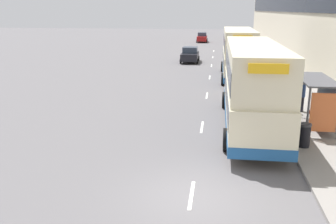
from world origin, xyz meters
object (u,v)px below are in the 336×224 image
Objects in this scene: double_decker_bus_ahead at (238,53)px; car_1 at (202,37)px; bus_shelter at (320,95)px; car_0 at (190,55)px; pedestrian_at_shelter at (289,94)px; litter_bin at (304,135)px; pedestrian_2 at (302,96)px; double_decker_bus_near at (252,84)px; pedestrian_3 at (292,99)px.

car_1 is (-4.90, 38.19, -1.40)m from double_decker_bus_ahead.
double_decker_bus_ahead reaches higher than car_1.
bus_shelter reaches higher than car_0.
pedestrian_at_shelter reaches higher than car_0.
pedestrian_at_shelter is at bearing -76.84° from double_decker_bus_ahead.
litter_bin is at bearing 97.17° from car_1.
car_0 is at bearing 109.83° from pedestrian_at_shelter.
litter_bin is (-1.10, -6.09, -0.42)m from pedestrian_2.
car_0 is at bearing 108.64° from bus_shelter.
double_decker_bus_near is 4.53m from pedestrian_at_shelter.
pedestrian_2 is (3.21, -11.45, -1.20)m from double_decker_bus_ahead.
double_decker_bus_ahead is at bearing 105.66° from pedestrian_2.
pedestrian_3 is at bearing 98.50° from car_1.
pedestrian_2 reaches higher than pedestrian_at_shelter.
double_decker_bus_near is at bearing -133.27° from pedestrian_3.
litter_bin is (-0.45, -6.57, -0.38)m from pedestrian_at_shelter.
double_decker_bus_ahead is 17.74m from litter_bin.
double_decker_bus_near is 3.94m from pedestrian_3.
bus_shelter is 0.36× the size of double_decker_bus_near.
car_0 is at bearing 89.78° from car_1.
double_decker_bus_near is 14.53m from double_decker_bus_ahead.
pedestrian_3 is at bearing 104.79° from bus_shelter.
pedestrian_2 is at bearing -74.34° from double_decker_bus_ahead.
car_0 is (-5.04, 24.55, -1.41)m from double_decker_bus_near.
car_0 is 22.32m from pedestrian_at_shelter.
pedestrian_2 reaches higher than litter_bin.
car_0 is 2.26× the size of pedestrian_2.
double_decker_bus_ahead is at bearing 96.87° from litter_bin.
double_decker_bus_ahead reaches higher than pedestrian_2.
double_decker_bus_near reaches higher than car_1.
car_0 is at bearing 116.54° from double_decker_bus_ahead.
car_0 is at bearing 104.48° from litter_bin.
double_decker_bus_ahead is 5.85× the size of pedestrian_2.
pedestrian_at_shelter is at bearing 143.28° from pedestrian_2.
bus_shelter is at bearing -87.76° from pedestrian_2.
car_0 is 3.98× the size of litter_bin.
pedestrian_at_shelter is 1.14× the size of pedestrian_3.
double_decker_bus_near is 4.00m from litter_bin.
pedestrian_at_shelter is 0.96× the size of pedestrian_2.
bus_shelter is 3.12m from pedestrian_3.
bus_shelter reaches higher than litter_bin.
pedestrian_3 is at bearing 46.73° from double_decker_bus_near.
double_decker_bus_near is 2.52× the size of car_1.
double_decker_bus_near reaches higher than pedestrian_3.
car_1 is 56.17m from litter_bin.
bus_shelter is 15.08m from double_decker_bus_ahead.
pedestrian_3 is at bearing 109.14° from car_0.
double_decker_bus_near is at bearing 176.94° from bus_shelter.
litter_bin is (7.01, -55.73, -0.22)m from car_1.
pedestrian_2 reaches higher than car_1.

